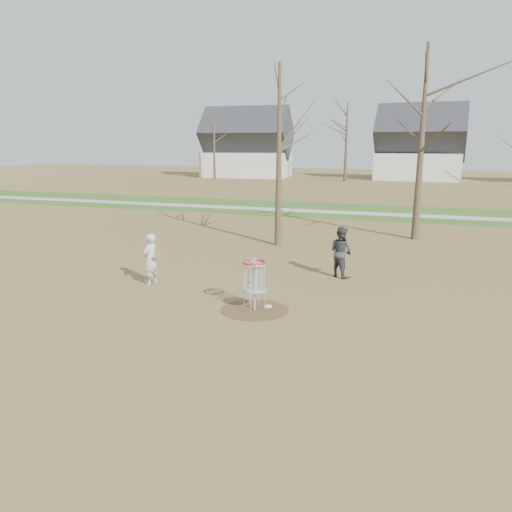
{
  "coord_description": "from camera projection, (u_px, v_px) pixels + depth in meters",
  "views": [
    {
      "loc": [
        4.25,
        -11.71,
        4.24
      ],
      "look_at": [
        -0.5,
        1.5,
        1.1
      ],
      "focal_mm": 35.0,
      "sensor_mm": 36.0,
      "label": 1
    }
  ],
  "objects": [
    {
      "name": "ground",
      "position": [
        255.0,
        310.0,
        13.09
      ],
      "size": [
        160.0,
        160.0,
        0.0
      ],
      "primitive_type": "plane",
      "color": "brown",
      "rests_on": "ground"
    },
    {
      "name": "green_band",
      "position": [
        365.0,
        211.0,
        32.37
      ],
      "size": [
        160.0,
        8.0,
        0.01
      ],
      "primitive_type": "cube",
      "color": "#2D5119",
      "rests_on": "ground"
    },
    {
      "name": "footpath",
      "position": [
        362.0,
        213.0,
        31.45
      ],
      "size": [
        160.0,
        1.5,
        0.01
      ],
      "primitive_type": "cube",
      "color": "#9E9E99",
      "rests_on": "green_band"
    },
    {
      "name": "dirt_circle",
      "position": [
        255.0,
        310.0,
        13.08
      ],
      "size": [
        1.8,
        1.8,
        0.01
      ],
      "primitive_type": "cylinder",
      "color": "#47331E",
      "rests_on": "ground"
    },
    {
      "name": "player_standing",
      "position": [
        151.0,
        259.0,
        15.31
      ],
      "size": [
        0.48,
        0.64,
        1.6
      ],
      "primitive_type": "imported",
      "rotation": [
        0.0,
        0.0,
        -1.74
      ],
      "color": "#B0B0B0",
      "rests_on": "ground"
    },
    {
      "name": "player_throwing",
      "position": [
        341.0,
        252.0,
        16.2
      ],
      "size": [
        1.02,
        0.97,
        1.67
      ],
      "primitive_type": "imported",
      "rotation": [
        0.0,
        0.0,
        2.57
      ],
      "color": "#343338",
      "rests_on": "ground"
    },
    {
      "name": "disc_grounded",
      "position": [
        268.0,
        306.0,
        13.33
      ],
      "size": [
        0.22,
        0.22,
        0.02
      ],
      "primitive_type": "cylinder",
      "color": "white",
      "rests_on": "dirt_circle"
    },
    {
      "name": "discs_in_play",
      "position": [
        223.0,
        258.0,
        14.46
      ],
      "size": [
        4.08,
        0.56,
        0.07
      ],
      "color": "#FF520D",
      "rests_on": "ground"
    },
    {
      "name": "disc_golf_basket",
      "position": [
        255.0,
        276.0,
        12.89
      ],
      "size": [
        0.64,
        0.64,
        1.35
      ],
      "color": "#9EA3AD",
      "rests_on": "ground"
    },
    {
      "name": "bare_trees",
      "position": [
        411.0,
        132.0,
        44.2
      ],
      "size": [
        52.62,
        44.98,
        9.0
      ],
      "color": "#382B1E",
      "rests_on": "ground"
    },
    {
      "name": "houses_row",
      "position": [
        439.0,
        151.0,
        59.16
      ],
      "size": [
        56.51,
        10.01,
        7.26
      ],
      "color": "silver",
      "rests_on": "ground"
    }
  ]
}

